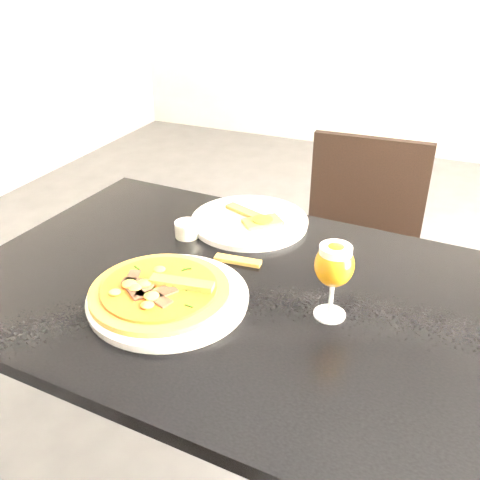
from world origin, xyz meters
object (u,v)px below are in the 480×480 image
at_px(dining_table, 237,320).
at_px(chair_far, 355,261).
at_px(pizza, 160,290).
at_px(beer_glass, 334,266).

bearing_deg(dining_table, chair_far, 81.62).
distance_m(dining_table, pizza, 0.20).
height_order(chair_far, pizza, chair_far).
xyz_separation_m(dining_table, chair_far, (0.13, 0.67, -0.18)).
relative_size(dining_table, pizza, 4.29).
bearing_deg(dining_table, beer_glass, -2.82).
distance_m(chair_far, pizza, 0.88).
xyz_separation_m(chair_far, beer_glass, (0.08, -0.69, 0.39)).
height_order(chair_far, beer_glass, beer_glass).
bearing_deg(beer_glass, chair_far, 96.61).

